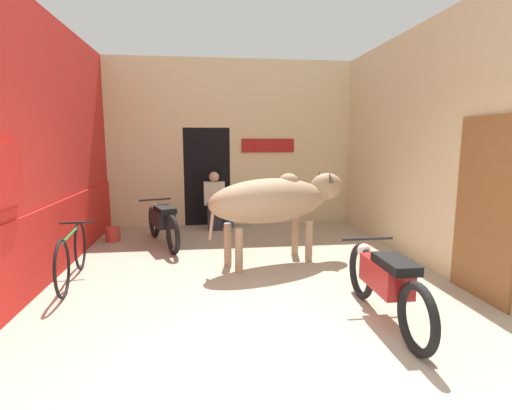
{
  "coord_description": "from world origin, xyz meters",
  "views": [
    {
      "loc": [
        -0.58,
        -3.11,
        1.81
      ],
      "look_at": [
        0.14,
        2.49,
        0.91
      ],
      "focal_mm": 28.0,
      "sensor_mm": 36.0,
      "label": 1
    }
  ],
  "objects": [
    {
      "name": "ground_plane",
      "position": [
        0.0,
        0.0,
        0.0
      ],
      "size": [
        30.0,
        30.0,
        0.0
      ],
      "primitive_type": "plane",
      "color": "tan"
    },
    {
      "name": "wall_left_shopfront",
      "position": [
        -2.68,
        2.75,
        1.7
      ],
      "size": [
        0.25,
        5.53,
        3.52
      ],
      "color": "red",
      "rests_on": "ground_plane"
    },
    {
      "name": "wall_back_with_doorway",
      "position": [
        -0.16,
        5.76,
        1.54
      ],
      "size": [
        5.2,
        0.93,
        3.52
      ],
      "color": "beige",
      "rests_on": "ground_plane"
    },
    {
      "name": "wall_right_with_door",
      "position": [
        2.69,
        2.71,
        1.74
      ],
      "size": [
        0.22,
        5.53,
        3.52
      ],
      "color": "beige",
      "rests_on": "ground_plane"
    },
    {
      "name": "cow",
      "position": [
        0.47,
        2.65,
        0.95
      ],
      "size": [
        2.32,
        1.32,
        1.35
      ],
      "color": "tan",
      "rests_on": "ground_plane"
    },
    {
      "name": "motorcycle_near",
      "position": [
        1.2,
        0.52,
        0.43
      ],
      "size": [
        0.58,
        1.91,
        0.75
      ],
      "color": "black",
      "rests_on": "ground_plane"
    },
    {
      "name": "motorcycle_far",
      "position": [
        -1.33,
        3.89,
        0.43
      ],
      "size": [
        0.82,
        1.88,
        0.76
      ],
      "color": "black",
      "rests_on": "ground_plane"
    },
    {
      "name": "bicycle",
      "position": [
        -2.3,
        2.14,
        0.36
      ],
      "size": [
        0.44,
        1.78,
        0.71
      ],
      "color": "black",
      "rests_on": "ground_plane"
    },
    {
      "name": "shopkeeper_seated",
      "position": [
        -0.39,
        5.07,
        0.63
      ],
      "size": [
        0.43,
        0.33,
        1.19
      ],
      "color": "#282833",
      "rests_on": "ground_plane"
    },
    {
      "name": "plastic_stool",
      "position": [
        -0.1,
        5.25,
        0.24
      ],
      "size": [
        0.33,
        0.33,
        0.46
      ],
      "color": "#2856B2",
      "rests_on": "ground_plane"
    },
    {
      "name": "bucket",
      "position": [
        -2.27,
        4.29,
        0.13
      ],
      "size": [
        0.26,
        0.26,
        0.26
      ],
      "color": "#C63D33",
      "rests_on": "ground_plane"
    }
  ]
}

